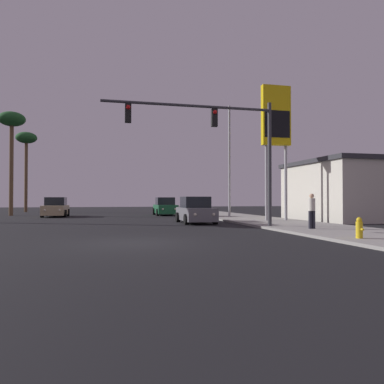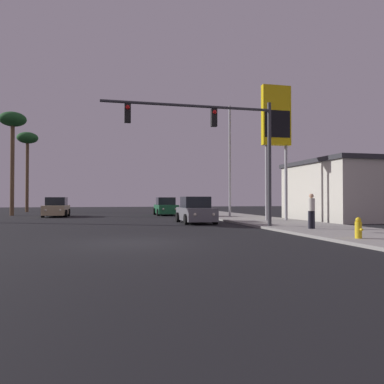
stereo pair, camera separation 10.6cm
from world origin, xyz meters
The scene contains 13 objects.
ground_plane centered at (0.00, 0.00, 0.00)m, with size 120.00×120.00×0.00m, color black.
sidewalk_right centered at (9.50, 10.00, 0.06)m, with size 5.00×60.00×0.12m.
building_gas_station centered at (18.00, 10.59, 2.16)m, with size 10.30×8.30×4.30m.
car_grey centered at (4.71, 9.94, 0.76)m, with size 2.04×4.32×1.68m.
car_green centered at (4.66, 21.71, 0.76)m, with size 2.04×4.33×1.68m.
car_tan centered at (-5.02, 20.92, 0.76)m, with size 2.04×4.33×1.68m.
traffic_light_mast centered at (4.92, 5.00, 4.80)m, with size 8.79×0.36×6.50m.
street_lamp centered at (8.80, 15.58, 5.12)m, with size 1.74×0.24×9.00m.
gas_station_sign centered at (10.21, 9.75, 6.62)m, with size 2.00×0.42×9.00m.
fire_hydrant centered at (7.97, -1.47, 0.49)m, with size 0.24×0.34×0.76m.
pedestrian_on_sidewalk centered at (8.68, 2.85, 1.03)m, with size 0.34×0.32×1.67m.
palm_tree_far centered at (-9.89, 34.00, 8.18)m, with size 2.40×2.40×9.41m.
palm_tree_mid centered at (-9.27, 24.00, 8.31)m, with size 2.40×2.40×9.56m.
Camera 1 is at (-1.00, -13.19, 1.54)m, focal length 35.00 mm.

